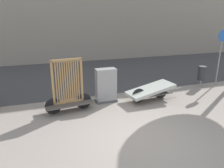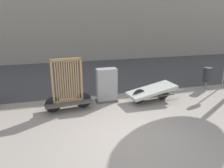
# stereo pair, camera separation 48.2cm
# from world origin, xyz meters

# --- Properties ---
(ground_plane) EXTENTS (60.00, 60.00, 0.00)m
(ground_plane) POSITION_xyz_m (0.00, 0.00, 0.00)
(ground_plane) COLOR gray
(road_strip) EXTENTS (56.00, 7.12, 0.01)m
(road_strip) POSITION_xyz_m (0.00, 7.07, 0.00)
(road_strip) COLOR #424244
(road_strip) RESTS_ON ground_plane
(bike_cart_with_bedframe) EXTENTS (2.35, 0.87, 1.83)m
(bike_cart_with_bedframe) POSITION_xyz_m (-1.55, 2.37, 0.64)
(bike_cart_with_bedframe) COLOR #4C4742
(bike_cart_with_bedframe) RESTS_ON ground_plane
(bike_cart_with_mattress) EXTENTS (2.45, 1.04, 0.65)m
(bike_cart_with_mattress) POSITION_xyz_m (1.56, 2.37, 0.40)
(bike_cart_with_mattress) COLOR #4C4742
(bike_cart_with_mattress) RESTS_ON ground_plane
(utility_cabinet) EXTENTS (0.81, 0.44, 1.29)m
(utility_cabinet) POSITION_xyz_m (-0.09, 2.81, 0.60)
(utility_cabinet) COLOR #4C4C4C
(utility_cabinet) RESTS_ON ground_plane
(trash_bin) EXTENTS (0.34, 0.34, 0.96)m
(trash_bin) POSITION_xyz_m (4.58, 3.16, 0.64)
(trash_bin) COLOR gray
(trash_bin) RESTS_ON ground_plane
(sign_post) EXTENTS (0.51, 0.06, 2.60)m
(sign_post) POSITION_xyz_m (5.45, 3.15, 1.66)
(sign_post) COLOR gray
(sign_post) RESTS_ON ground_plane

